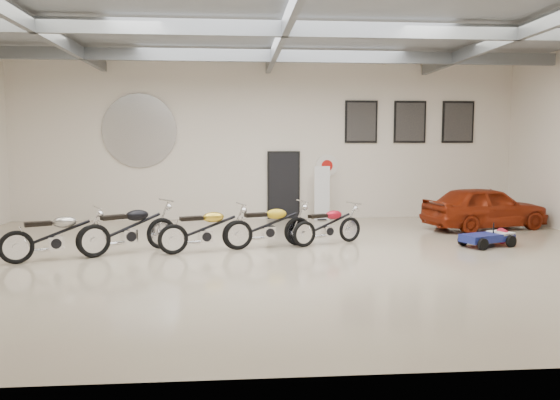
{
  "coord_description": "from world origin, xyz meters",
  "views": [
    {
      "loc": [
        -1.02,
        -11.42,
        2.43
      ],
      "look_at": [
        0.0,
        1.2,
        1.1
      ],
      "focal_mm": 35.0,
      "sensor_mm": 36.0,
      "label": 1
    }
  ],
  "objects": [
    {
      "name": "floor",
      "position": [
        0.0,
        0.0,
        0.0
      ],
      "size": [
        16.0,
        12.0,
        0.01
      ],
      "primitive_type": "cube",
      "color": "tan",
      "rests_on": "ground"
    },
    {
      "name": "ceiling",
      "position": [
        0.0,
        0.0,
        5.0
      ],
      "size": [
        16.0,
        12.0,
        0.01
      ],
      "primitive_type": "cube",
      "color": "gray",
      "rests_on": "back_wall"
    },
    {
      "name": "back_wall",
      "position": [
        0.0,
        6.0,
        2.5
      ],
      "size": [
        16.0,
        0.02,
        5.0
      ],
      "primitive_type": "cube",
      "color": "silver",
      "rests_on": "floor"
    },
    {
      "name": "ceiling_beams",
      "position": [
        0.0,
        0.0,
        4.75
      ],
      "size": [
        15.8,
        11.8,
        0.32
      ],
      "primitive_type": null,
      "color": "slate",
      "rests_on": "ceiling"
    },
    {
      "name": "door",
      "position": [
        0.5,
        5.95,
        1.05
      ],
      "size": [
        0.92,
        0.08,
        2.1
      ],
      "primitive_type": "cube",
      "color": "black",
      "rests_on": "back_wall"
    },
    {
      "name": "logo_plaque",
      "position": [
        -4.0,
        5.95,
        2.8
      ],
      "size": [
        2.3,
        0.06,
        1.16
      ],
      "primitive_type": null,
      "color": "silver",
      "rests_on": "back_wall"
    },
    {
      "name": "poster_left",
      "position": [
        3.0,
        5.96,
        3.1
      ],
      "size": [
        1.05,
        0.08,
        1.35
      ],
      "primitive_type": null,
      "color": "black",
      "rests_on": "back_wall"
    },
    {
      "name": "poster_mid",
      "position": [
        4.6,
        5.96,
        3.1
      ],
      "size": [
        1.05,
        0.08,
        1.35
      ],
      "primitive_type": null,
      "color": "black",
      "rests_on": "back_wall"
    },
    {
      "name": "poster_right",
      "position": [
        6.2,
        5.96,
        3.1
      ],
      "size": [
        1.05,
        0.08,
        1.35
      ],
      "primitive_type": null,
      "color": "black",
      "rests_on": "back_wall"
    },
    {
      "name": "oil_sign",
      "position": [
        1.9,
        5.95,
        1.7
      ],
      "size": [
        0.72,
        0.1,
        0.72
      ],
      "primitive_type": null,
      "color": "white",
      "rests_on": "back_wall"
    },
    {
      "name": "banner_stand",
      "position": [
        1.68,
        5.5,
        0.88
      ],
      "size": [
        0.49,
        0.23,
        1.76
      ],
      "primitive_type": null,
      "rotation": [
        0.0,
        0.0,
        -0.08
      ],
      "color": "white",
      "rests_on": "floor"
    },
    {
      "name": "motorcycle_silver",
      "position": [
        -4.77,
        0.08,
        0.55
      ],
      "size": [
        2.17,
        1.53,
        1.09
      ],
      "primitive_type": null,
      "rotation": [
        0.0,
        0.0,
        0.47
      ],
      "color": "silver",
      "rests_on": "floor"
    },
    {
      "name": "motorcycle_black",
      "position": [
        -3.39,
        0.7,
        0.58
      ],
      "size": [
        2.23,
        1.81,
        1.15
      ],
      "primitive_type": null,
      "rotation": [
        0.0,
        0.0,
        0.59
      ],
      "color": "silver",
      "rests_on": "floor"
    },
    {
      "name": "motorcycle_gold",
      "position": [
        -1.71,
        0.69,
        0.54
      ],
      "size": [
        2.17,
        1.28,
        1.08
      ],
      "primitive_type": null,
      "rotation": [
        0.0,
        0.0,
        0.33
      ],
      "color": "silver",
      "rests_on": "floor"
    },
    {
      "name": "motorcycle_yellow",
      "position": [
        -0.27,
        1.1,
        0.54
      ],
      "size": [
        2.19,
        1.23,
        1.09
      ],
      "primitive_type": null,
      "rotation": [
        0.0,
        0.0,
        0.29
      ],
      "color": "silver",
      "rests_on": "floor"
    },
    {
      "name": "motorcycle_red",
      "position": [
        1.16,
        1.36,
        0.49
      ],
      "size": [
        1.96,
        1.34,
        0.99
      ],
      "primitive_type": null,
      "rotation": [
        0.0,
        0.0,
        0.44
      ],
      "color": "silver",
      "rests_on": "floor"
    },
    {
      "name": "go_kart",
      "position": [
        4.98,
        0.85,
        0.28
      ],
      "size": [
        1.71,
        1.21,
        0.57
      ],
      "primitive_type": null,
      "rotation": [
        0.0,
        0.0,
        0.36
      ],
      "color": "navy",
      "rests_on": "floor"
    },
    {
      "name": "vintage_car",
      "position": [
        6.0,
        3.39,
        0.61
      ],
      "size": [
        2.27,
        3.83,
        1.22
      ],
      "primitive_type": "imported",
      "rotation": [
        0.0,
        0.0,
        1.81
      ],
      "color": "maroon",
      "rests_on": "floor"
    }
  ]
}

